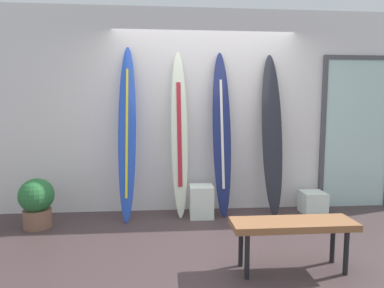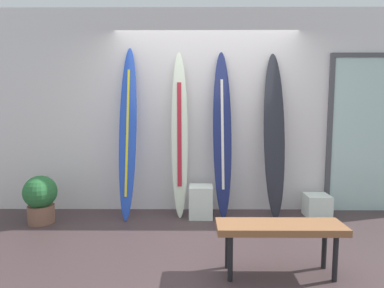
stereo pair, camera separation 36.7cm
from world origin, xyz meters
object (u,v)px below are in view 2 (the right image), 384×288
Objects in this scene: surfboard_cobalt at (128,132)px; surfboard_navy at (222,135)px; surfboard_charcoal at (274,135)px; display_block_left at (201,201)px; potted_plant at (40,197)px; display_block_center at (317,206)px; bench at (280,230)px; surfboard_ivory at (180,134)px; glass_door at (366,131)px.

surfboard_cobalt is 1.25m from surfboard_navy.
surfboard_navy reaches higher than surfboard_charcoal.
potted_plant is at bearing -173.55° from display_block_left.
display_block_center is at bearing -6.32° from surfboard_charcoal.
surfboard_charcoal is at bearing 1.44° from surfboard_cobalt.
bench is (-0.91, -1.52, 0.25)m from display_block_center.
surfboard_cobalt is at bearing 179.65° from display_block_center.
surfboard_ivory is at bearing 158.17° from display_block_left.
surfboard_ivory is 2.02× the size of bench.
display_block_left is 0.19× the size of glass_door.
glass_door reaches higher than display_block_left.
surfboard_cobalt reaches higher than surfboard_navy.
surfboard_ivory is (0.68, 0.07, -0.03)m from surfboard_cobalt.
surfboard_charcoal is at bearing -0.83° from surfboard_ivory.
glass_door is at bearing 5.92° from surfboard_navy.
surfboard_cobalt is 7.12× the size of display_block_center.
potted_plant is (-1.06, -0.28, -0.80)m from surfboard_cobalt.
display_block_left is 2.04m from potted_plant.
potted_plant is 0.55× the size of bench.
display_block_center is (1.84, -0.08, -0.95)m from surfboard_ivory.
surfboard_charcoal is 5.16× the size of display_block_left.
surfboard_charcoal is at bearing 173.68° from display_block_center.
surfboard_charcoal is 6.88× the size of display_block_center.
surfboard_navy reaches higher than bench.
surfboard_ivory is 5.20× the size of display_block_left.
surfboard_charcoal is at bearing 6.19° from potted_plant.
surfboard_ivory is 2.59m from glass_door.
surfboard_charcoal is at bearing -170.80° from glass_door.
surfboard_cobalt is 2.34m from bench.
surfboard_cobalt is 3.75× the size of potted_plant.
display_block_left is 1.56m from display_block_center.
surfboard_ivory is 1.93m from potted_plant.
surfboard_navy is 1.77m from bench.
surfboard_charcoal reaches higher than bench.
surfboard_ivory is 1.26m from surfboard_charcoal.
display_block_left is at bearing -2.81° from surfboard_cobalt.
surfboard_cobalt is 1.36m from potted_plant.
surfboard_ivory reaches higher than surfboard_charcoal.
surfboard_navy is 0.92m from display_block_left.
display_block_center is (1.27, -0.07, -0.94)m from surfboard_navy.
display_block_center is (0.58, -0.06, -0.94)m from surfboard_charcoal.
bench is (0.93, -1.60, -0.71)m from surfboard_ivory.
surfboard_ivory reaches higher than glass_door.
surfboard_cobalt is 1.03× the size of surfboard_navy.
potted_plant is at bearing -172.88° from glass_door.
surfboard_ivory is 2.07m from display_block_center.
surfboard_charcoal is 1.34m from glass_door.
surfboard_ivory is at bearing -175.65° from glass_door.
glass_door is (1.33, 0.21, 0.03)m from surfboard_charcoal.
surfboard_cobalt reaches higher than surfboard_ivory.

